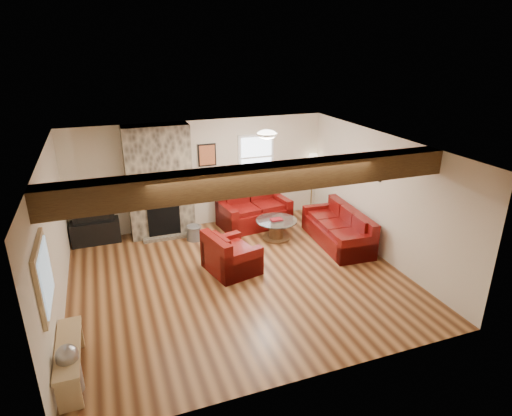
{
  "coord_description": "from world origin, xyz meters",
  "views": [
    {
      "loc": [
        -2.11,
        -6.66,
        4.11
      ],
      "look_at": [
        0.49,
        0.4,
        1.19
      ],
      "focal_mm": 30.0,
      "sensor_mm": 36.0,
      "label": 1
    }
  ],
  "objects_px": {
    "television": "(93,211)",
    "sofa_three": "(337,227)",
    "loveseat": "(254,208)",
    "armchair_red": "(231,252)",
    "floor_lamp": "(313,163)",
    "coffee_table": "(276,229)",
    "tv_cabinet": "(96,232)"
  },
  "relations": [
    {
      "from": "tv_cabinet",
      "to": "loveseat",
      "type": "bearing_deg",
      "value": -4.8
    },
    {
      "from": "loveseat",
      "to": "armchair_red",
      "type": "distance_m",
      "value": 2.22
    },
    {
      "from": "sofa_three",
      "to": "floor_lamp",
      "type": "distance_m",
      "value": 2.1
    },
    {
      "from": "loveseat",
      "to": "television",
      "type": "distance_m",
      "value": 3.6
    },
    {
      "from": "armchair_red",
      "to": "coffee_table",
      "type": "bearing_deg",
      "value": -66.73
    },
    {
      "from": "floor_lamp",
      "to": "armchair_red",
      "type": "bearing_deg",
      "value": -141.9
    },
    {
      "from": "loveseat",
      "to": "sofa_three",
      "type": "bearing_deg",
      "value": -56.64
    },
    {
      "from": "floor_lamp",
      "to": "coffee_table",
      "type": "bearing_deg",
      "value": -140.83
    },
    {
      "from": "tv_cabinet",
      "to": "armchair_red",
      "type": "bearing_deg",
      "value": -42.25
    },
    {
      "from": "coffee_table",
      "to": "tv_cabinet",
      "type": "distance_m",
      "value": 3.96
    },
    {
      "from": "tv_cabinet",
      "to": "television",
      "type": "bearing_deg",
      "value": 0.0
    },
    {
      "from": "armchair_red",
      "to": "tv_cabinet",
      "type": "relative_size",
      "value": 0.95
    },
    {
      "from": "loveseat",
      "to": "television",
      "type": "relative_size",
      "value": 1.89
    },
    {
      "from": "armchair_red",
      "to": "floor_lamp",
      "type": "bearing_deg",
      "value": -65.54
    },
    {
      "from": "loveseat",
      "to": "floor_lamp",
      "type": "height_order",
      "value": "floor_lamp"
    },
    {
      "from": "armchair_red",
      "to": "television",
      "type": "bearing_deg",
      "value": 34.11
    },
    {
      "from": "coffee_table",
      "to": "tv_cabinet",
      "type": "xyz_separation_m",
      "value": [
        -3.78,
        1.18,
        0.03
      ]
    },
    {
      "from": "tv_cabinet",
      "to": "floor_lamp",
      "type": "relative_size",
      "value": 0.66
    },
    {
      "from": "tv_cabinet",
      "to": "floor_lamp",
      "type": "bearing_deg",
      "value": 0.22
    },
    {
      "from": "armchair_red",
      "to": "loveseat",
      "type": "bearing_deg",
      "value": -44.91
    },
    {
      "from": "coffee_table",
      "to": "television",
      "type": "xyz_separation_m",
      "value": [
        -3.78,
        1.18,
        0.53
      ]
    },
    {
      "from": "tv_cabinet",
      "to": "sofa_three",
      "type": "bearing_deg",
      "value": -20.48
    },
    {
      "from": "loveseat",
      "to": "coffee_table",
      "type": "height_order",
      "value": "loveseat"
    },
    {
      "from": "tv_cabinet",
      "to": "television",
      "type": "relative_size",
      "value": 1.19
    },
    {
      "from": "loveseat",
      "to": "armchair_red",
      "type": "height_order",
      "value": "loveseat"
    },
    {
      "from": "sofa_three",
      "to": "tv_cabinet",
      "type": "relative_size",
      "value": 1.96
    },
    {
      "from": "television",
      "to": "sofa_three",
      "type": "bearing_deg",
      "value": -20.48
    },
    {
      "from": "loveseat",
      "to": "floor_lamp",
      "type": "xyz_separation_m",
      "value": [
        1.68,
        0.32,
        0.88
      ]
    },
    {
      "from": "loveseat",
      "to": "tv_cabinet",
      "type": "distance_m",
      "value": 3.59
    },
    {
      "from": "loveseat",
      "to": "tv_cabinet",
      "type": "relative_size",
      "value": 1.6
    },
    {
      "from": "tv_cabinet",
      "to": "television",
      "type": "height_order",
      "value": "television"
    },
    {
      "from": "sofa_three",
      "to": "loveseat",
      "type": "distance_m",
      "value": 2.05
    }
  ]
}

